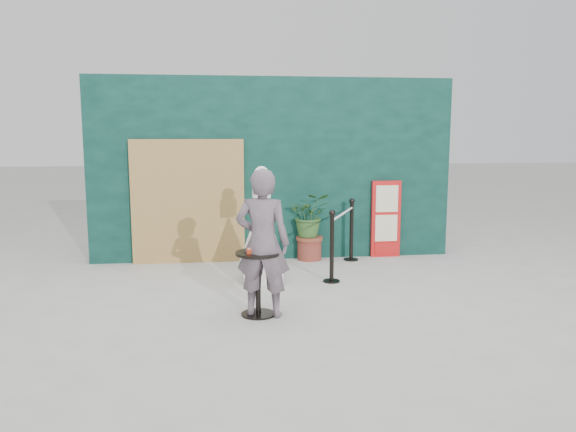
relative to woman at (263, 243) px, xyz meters
The scene contains 10 objects.
ground 0.97m from the woman, 14.76° to the right, with size 60.00×60.00×0.00m, color #ADAAA5.
back_wall 3.13m from the woman, 81.91° to the left, with size 6.00×0.30×3.00m, color black.
bamboo_fence 2.99m from the woman, 108.92° to the left, with size 1.80×0.08×2.00m, color tan.
woman is the anchor object (origin of this frame).
menu_board 3.68m from the woman, 50.62° to the left, with size 0.50×0.07×1.30m.
statue 1.56m from the woman, 85.71° to the left, with size 0.64×0.64×1.64m.
cafe_table 0.36m from the woman, 155.98° to the left, with size 0.52×0.52×0.75m.
food_basket 0.09m from the woman, 153.01° to the left, with size 0.26×0.19×0.11m.
planter 2.97m from the woman, 70.08° to the left, with size 0.66×0.57×1.12m.
stanchion_barrier 2.46m from the woman, 55.21° to the left, with size 0.84×1.54×1.03m.
Camera 1 is at (-0.94, -6.15, 2.12)m, focal length 35.00 mm.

